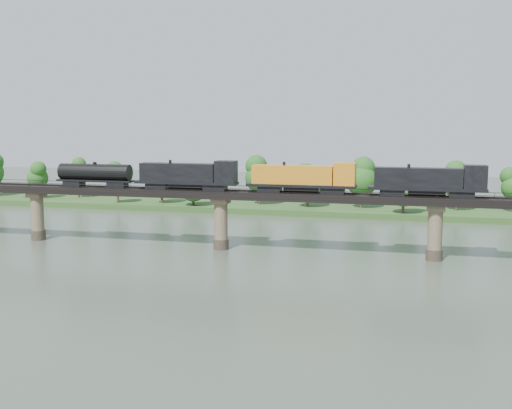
# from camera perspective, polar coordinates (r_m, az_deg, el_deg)

# --- Properties ---
(ground) EXTENTS (400.00, 400.00, 0.00)m
(ground) POSITION_cam_1_polar(r_m,az_deg,el_deg) (97.76, -8.33, -7.44)
(ground) COLOR #354334
(ground) RESTS_ON ground
(far_bank) EXTENTS (300.00, 24.00, 1.60)m
(far_bank) POSITION_cam_1_polar(r_m,az_deg,el_deg) (177.64, 2.09, -0.19)
(far_bank) COLOR #284B1E
(far_bank) RESTS_ON ground
(bridge) EXTENTS (236.00, 30.00, 11.50)m
(bridge) POSITION_cam_1_polar(r_m,az_deg,el_deg) (124.24, -3.14, -1.51)
(bridge) COLOR #473A2D
(bridge) RESTS_ON ground
(bridge_superstructure) EXTENTS (220.00, 4.90, 0.75)m
(bridge_superstructure) POSITION_cam_1_polar(r_m,az_deg,el_deg) (123.36, -3.16, 1.39)
(bridge_superstructure) COLOR black
(bridge_superstructure) RESTS_ON bridge
(far_treeline) EXTENTS (289.06, 17.54, 13.60)m
(far_treeline) POSITION_cam_1_polar(r_m,az_deg,el_deg) (174.24, -0.85, 2.32)
(far_treeline) COLOR #382619
(far_treeline) RESTS_ON far_bank
(freight_train) EXTENTS (83.10, 3.24, 5.72)m
(freight_train) POSITION_cam_1_polar(r_m,az_deg,el_deg) (120.94, 0.59, 2.44)
(freight_train) COLOR black
(freight_train) RESTS_ON bridge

